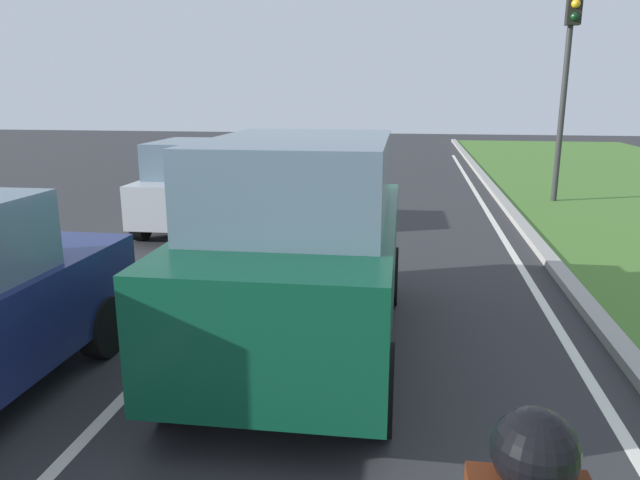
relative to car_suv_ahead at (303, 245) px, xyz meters
name	(u,v)px	position (x,y,z in m)	size (l,w,h in m)	color
ground_plane	(313,237)	(-0.74, 5.08, -1.17)	(60.00, 60.00, 0.00)	#2D2D30
lane_line_center	(278,236)	(-1.44, 5.08, -1.16)	(0.12, 32.00, 0.01)	silver
lane_line_right_edge	(507,244)	(2.86, 5.08, -1.16)	(0.12, 32.00, 0.01)	silver
curb_right	(536,242)	(3.36, 5.08, -1.11)	(0.24, 48.00, 0.12)	#9E9B93
car_suv_ahead	(303,245)	(0.00, 0.00, 0.00)	(2.03, 4.53, 2.28)	#0C472D
car_hatchback_far	(199,185)	(-3.17, 5.58, -0.28)	(1.80, 3.74, 1.78)	#B7BABF
traffic_light_near_right	(569,53)	(4.64, 9.50, 2.44)	(0.32, 0.50, 5.34)	#2D2D2D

